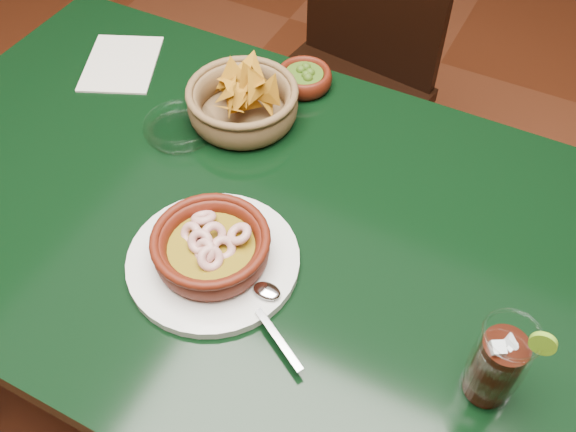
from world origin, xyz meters
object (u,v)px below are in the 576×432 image
at_px(dining_chair, 346,79).
at_px(chip_basket, 243,102).
at_px(cola_drink, 497,364).
at_px(dining_table, 223,238).
at_px(shrimp_plate, 212,251).

height_order(dining_chair, chip_basket, dining_chair).
distance_m(chip_basket, cola_drink, 0.63).
xyz_separation_m(dining_table, shrimp_plate, (0.06, -0.11, 0.13)).
xyz_separation_m(dining_table, dining_chair, (-0.06, 0.71, -0.17)).
xyz_separation_m(dining_chair, shrimp_plate, (0.12, -0.82, 0.30)).
height_order(dining_table, cola_drink, cola_drink).
relative_size(dining_table, shrimp_plate, 3.61).
distance_m(dining_table, chip_basket, 0.25).
bearing_deg(cola_drink, dining_chair, 123.35).
height_order(dining_chair, shrimp_plate, dining_chair).
bearing_deg(dining_chair, chip_basket, -90.07).
bearing_deg(shrimp_plate, chip_basket, 112.06).
distance_m(dining_chair, shrimp_plate, 0.88).
xyz_separation_m(dining_table, cola_drink, (0.48, -0.12, 0.17)).
relative_size(shrimp_plate, chip_basket, 1.42).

